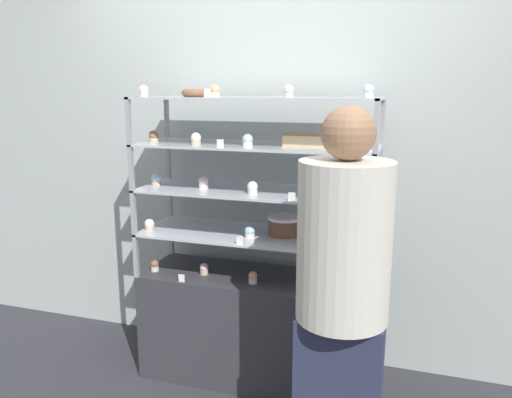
{
  "coord_description": "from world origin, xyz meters",
  "views": [
    {
      "loc": [
        0.82,
        -2.57,
        1.69
      ],
      "look_at": [
        0.0,
        0.0,
        1.09
      ],
      "focal_mm": 35.0,
      "sensor_mm": 36.0,
      "label": 1
    }
  ],
  "objects": [
    {
      "name": "cupcake_17",
      "position": [
        -0.61,
        -0.11,
        1.68
      ],
      "size": [
        0.05,
        0.05,
        0.06
      ],
      "color": "#CCB28C",
      "rests_on": "display_riser_top"
    },
    {
      "name": "cupcake_10",
      "position": [
        0.01,
        -0.1,
        1.17
      ],
      "size": [
        0.06,
        0.06,
        0.07
      ],
      "color": "beige",
      "rests_on": "display_riser_middle"
    },
    {
      "name": "cupcake_1",
      "position": [
        -0.3,
        -0.06,
        0.67
      ],
      "size": [
        0.05,
        0.05,
        0.07
      ],
      "color": "#CCB28C",
      "rests_on": "display_base"
    },
    {
      "name": "cupcake_4",
      "position": [
        0.61,
        -0.12,
        0.67
      ],
      "size": [
        0.05,
        0.05,
        0.07
      ],
      "color": "white",
      "rests_on": "display_base"
    },
    {
      "name": "cupcake_15",
      "position": [
        -0.01,
        -0.1,
        1.42
      ],
      "size": [
        0.05,
        0.05,
        0.07
      ],
      "color": "white",
      "rests_on": "display_riser_upper"
    },
    {
      "name": "price_tag_0",
      "position": [
        -0.37,
        -0.21,
        0.66
      ],
      "size": [
        0.04,
        0.0,
        0.04
      ],
      "color": "white",
      "rests_on": "display_base"
    },
    {
      "name": "cupcake_0",
      "position": [
        -0.6,
        -0.1,
        0.67
      ],
      "size": [
        0.05,
        0.05,
        0.07
      ],
      "color": "beige",
      "rests_on": "display_base"
    },
    {
      "name": "display_riser_top",
      "position": [
        0.0,
        0.0,
        1.63
      ],
      "size": [
        1.32,
        0.46,
        0.25
      ],
      "color": "#99999E",
      "rests_on": "display_riser_upper"
    },
    {
      "name": "cupcake_13",
      "position": [
        -0.59,
        -0.06,
        1.42
      ],
      "size": [
        0.05,
        0.05,
        0.07
      ],
      "color": "#CCB28C",
      "rests_on": "display_riser_upper"
    },
    {
      "name": "ground_plane",
      "position": [
        0.0,
        0.0,
        0.0
      ],
      "size": [
        20.0,
        20.0,
        0.0
      ],
      "primitive_type": "plane",
      "color": "#2D2D33"
    },
    {
      "name": "cupcake_18",
      "position": [
        -0.2,
        -0.08,
        1.68
      ],
      "size": [
        0.05,
        0.05,
        0.06
      ],
      "color": "beige",
      "rests_on": "display_riser_top"
    },
    {
      "name": "sheet_cake_frosted",
      "position": [
        0.28,
        0.02,
        1.43
      ],
      "size": [
        0.23,
        0.15,
        0.07
      ],
      "color": "#DBBC84",
      "rests_on": "display_riser_upper"
    },
    {
      "name": "cupcake_6",
      "position": [
        -0.01,
        -0.08,
        0.92
      ],
      "size": [
        0.06,
        0.06,
        0.07
      ],
      "color": "white",
      "rests_on": "display_riser_lower"
    },
    {
      "name": "cupcake_20",
      "position": [
        0.6,
        -0.12,
        1.68
      ],
      "size": [
        0.05,
        0.05,
        0.06
      ],
      "color": "beige",
      "rests_on": "display_riser_top"
    },
    {
      "name": "display_riser_upper",
      "position": [
        0.0,
        0.0,
        1.38
      ],
      "size": [
        1.32,
        0.46,
        0.25
      ],
      "color": "#99999E",
      "rests_on": "display_riser_middle"
    },
    {
      "name": "display_riser_middle",
      "position": [
        0.0,
        0.0,
        1.13
      ],
      "size": [
        1.32,
        0.46,
        0.25
      ],
      "color": "#99999E",
      "rests_on": "display_riser_lower"
    },
    {
      "name": "cupcake_19",
      "position": [
        0.2,
        -0.09,
        1.68
      ],
      "size": [
        0.05,
        0.05,
        0.06
      ],
      "color": "#CCB28C",
      "rests_on": "display_riser_top"
    },
    {
      "name": "cupcake_9",
      "position": [
        -0.29,
        -0.04,
        1.17
      ],
      "size": [
        0.06,
        0.06,
        0.07
      ],
      "color": "white",
      "rests_on": "display_riser_middle"
    },
    {
      "name": "cupcake_16",
      "position": [
        0.6,
        -0.09,
        1.42
      ],
      "size": [
        0.05,
        0.05,
        0.07
      ],
      "color": "white",
      "rests_on": "display_riser_upper"
    },
    {
      "name": "cupcake_3",
      "position": [
        0.29,
        -0.04,
        0.67
      ],
      "size": [
        0.05,
        0.05,
        0.07
      ],
      "color": "white",
      "rests_on": "display_base"
    },
    {
      "name": "price_tag_3",
      "position": [
        -0.12,
        -0.21,
        1.41
      ],
      "size": [
        0.04,
        0.0,
        0.04
      ],
      "color": "white",
      "rests_on": "display_riser_upper"
    },
    {
      "name": "cupcake_14",
      "position": [
        -0.3,
        -0.11,
        1.42
      ],
      "size": [
        0.05,
        0.05,
        0.07
      ],
      "color": "#CCB28C",
      "rests_on": "display_riser_upper"
    },
    {
      "name": "cupcake_7",
      "position": [
        0.61,
        -0.1,
        0.92
      ],
      "size": [
        0.06,
        0.06,
        0.07
      ],
      "color": "#CCB28C",
      "rests_on": "display_riser_lower"
    },
    {
      "name": "customer_figure",
      "position": [
        0.58,
        -0.64,
        0.87
      ],
      "size": [
        0.38,
        0.38,
        1.63
      ],
      "color": "#282D47",
      "rests_on": "ground_plane"
    },
    {
      "name": "cupcake_5",
      "position": [
        -0.61,
        -0.12,
        0.92
      ],
      "size": [
        0.06,
        0.06,
        0.07
      ],
      "color": "#CCB28C",
      "rests_on": "display_riser_lower"
    },
    {
      "name": "donut_glazed",
      "position": [
        -0.37,
        0.03,
        1.67
      ],
      "size": [
        0.15,
        0.15,
        0.04
      ],
      "color": "brown",
      "rests_on": "display_riser_top"
    },
    {
      "name": "back_wall",
      "position": [
        0.0,
        0.37,
        1.3
      ],
      "size": [
        8.0,
        0.05,
        2.6
      ],
      "color": "#A8B2AD",
      "rests_on": "ground_plane"
    },
    {
      "name": "display_riser_lower",
      "position": [
        0.0,
        0.0,
        0.87
      ],
      "size": [
        1.32,
        0.46,
        0.25
      ],
      "color": "#99999E",
      "rests_on": "display_base"
    },
    {
      "name": "cupcake_2",
      "position": [
        0.01,
        -0.1,
        0.67
      ],
      "size": [
        0.05,
        0.05,
        0.07
      ],
      "color": "beige",
      "rests_on": "display_base"
    },
    {
      "name": "cupcake_12",
      "position": [
        0.6,
        -0.06,
        1.17
      ],
      "size": [
        0.06,
        0.06,
        0.07
      ],
      "color": "#CCB28C",
      "rests_on": "display_riser_middle"
    },
    {
      "name": "layer_cake_centerpiece",
      "position": [
        0.16,
        0.04,
        0.94
      ],
      "size": [
        0.19,
        0.19,
        0.1
      ],
      "color": "brown",
      "rests_on": "display_riser_lower"
    },
    {
      "name": "cupcake_11",
      "position": [
        0.29,
        -0.11,
        1.17
      ],
      "size": [
        0.06,
        0.06,
        0.07
      ],
      "color": "beige",
      "rests_on": "display_riser_middle"
    },
    {
      "name": "price_tag_2",
      "position": [
        0.25,
        -0.21,
        1.16
      ],
      "size": [
        0.04,
        0.0,
        0.04
      ],
      "color": "white",
      "rests_on": "display_riser_middle"
    },
    {
      "name": "price_tag_1",
      "position": [
        -0.02,
        -0.21,
        0.91
      ],
      "size": [
        0.04,
        0.0,
        0.04
      ],
      "color": "white",
      "rests_on": "display_riser_lower"
    },
    {
      "name": "cupcake_8",
      "position": [
        -0.59,
        -0.04,
        1.17
      ],
      "size": [
        0.06,
        0.06,
        0.07
      ],
      "color": "#CCB28C",
      "rests_on": "display_riser_middle"
    },
    {
      "name": "price_tag_4",
      "position": [
        -0.19,
        -0.21,
        1.67
      ],
      "size": [
        0.04,
        0.0,
        0.04
      ],
      "color": "white",
      "rests_on": "display_riser_top"
    },
    {
      "name": "display_base",
      "position": [
        0.0,
        0.0,
        0.32
      ],
      "size": [
        1.32,
        0.46,
        0.64
      ],
      "color": "#333338",
      "rests_on": "ground_plane"
    }
  ]
}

